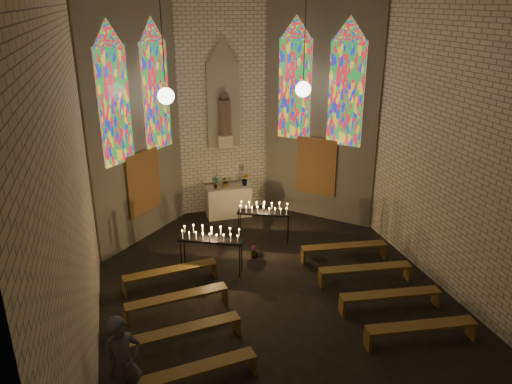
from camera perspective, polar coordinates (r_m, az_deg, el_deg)
The scene contains 18 objects.
floor at distance 11.59m, azimuth 3.11°, elevation -13.28°, with size 12.00×12.00×0.00m, color black.
room at distance 13.09m, azimuth -1.38°, elevation 8.68°, with size 8.22×12.43×7.00m.
altar at distance 15.99m, azimuth -3.16°, elevation -1.07°, with size 1.40×0.60×1.00m, color beige.
flower_vase_left at distance 15.62m, azimuth -4.69°, elevation 1.08°, with size 0.21×0.14×0.39m, color #4C723F.
flower_vase_center at distance 15.74m, azimuth -3.49°, elevation 1.23°, with size 0.33×0.29×0.37m, color #4C723F.
flower_vase_right at distance 15.83m, azimuth -1.24°, elevation 1.47°, with size 0.23×0.19×0.42m, color #4C723F.
aisle_flower_pot at distance 13.56m, azimuth -0.22°, elevation -6.83°, with size 0.20×0.20×0.36m, color #4C723F.
votive_stand_left at distance 12.56m, azimuth -5.19°, elevation -5.08°, with size 1.62×1.02×1.18m.
votive_stand_right at distance 14.18m, azimuth 0.89°, elevation -2.08°, with size 1.52×0.93×1.10m.
pew_left_0 at distance 12.44m, azimuth -9.75°, elevation -9.02°, with size 2.31×0.60×0.44m.
pew_right_0 at distance 13.57m, azimuth 10.02°, elevation -6.31°, with size 2.31×0.60×0.44m.
pew_left_1 at distance 11.42m, azimuth -9.02°, elevation -11.97°, with size 2.31×0.60×0.44m.
pew_right_1 at distance 12.65m, azimuth 12.37°, elevation -8.69°, with size 2.31×0.60×0.44m.
pew_left_2 at distance 10.44m, azimuth -8.13°, elevation -15.48°, with size 2.31×0.60×0.44m.
pew_right_2 at distance 11.77m, azimuth 15.11°, elevation -11.41°, with size 2.31×0.60×0.44m.
pew_left_3 at distance 9.51m, azimuth -7.02°, elevation -19.70°, with size 2.31×0.60×0.44m.
pew_right_3 at distance 10.95m, azimuth 18.34°, elevation -14.53°, with size 2.31×0.60×0.44m.
visitor at distance 8.99m, azimuth -14.97°, elevation -18.58°, with size 0.66×0.44×1.82m, color #45454E.
Camera 1 is at (-3.20, -9.00, 6.56)m, focal length 35.00 mm.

